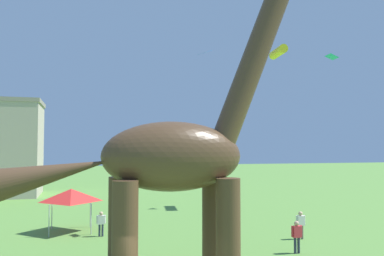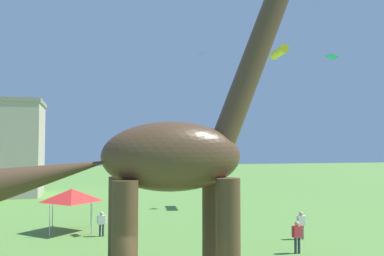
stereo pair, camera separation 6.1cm
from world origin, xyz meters
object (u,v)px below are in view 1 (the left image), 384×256
festival_canopy_tent (71,195)px  kite_mid_left (275,52)px  person_watching_child (297,234)px  kite_far_left (332,57)px  dinosaur_sculpture (171,156)px  kite_near_low (205,53)px  person_strolling_adult (101,221)px  person_photographer (126,229)px  person_vendor_side (301,222)px

festival_canopy_tent → kite_mid_left: (19.47, 6.94, 13.07)m
person_watching_child → kite_far_left: size_ratio=2.36×
kite_far_left → kite_mid_left: size_ratio=0.23×
person_watching_child → kite_mid_left: (7.15, 16.28, 14.52)m
kite_far_left → kite_mid_left: (5.48, 17.38, 4.67)m
dinosaur_sculpture → festival_canopy_tent: (-4.48, 12.30, -2.96)m
kite_far_left → kite_near_low: (-5.02, 7.58, 1.67)m
person_strolling_adult → kite_mid_left: (17.49, 9.00, 14.62)m
kite_far_left → person_photographer: bearing=145.9°
kite_mid_left → person_photographer: bearing=-147.3°
dinosaur_sculpture → kite_far_left: 11.11m
kite_far_left → kite_near_low: bearing=123.5°
person_watching_child → kite_near_low: (-3.35, 6.48, 11.52)m
person_strolling_adult → kite_mid_left: size_ratio=0.50×
person_photographer → kite_near_low: 13.16m
festival_canopy_tent → kite_mid_left: size_ratio=0.97×
festival_canopy_tent → kite_near_low: size_ratio=2.91×
kite_far_left → kite_near_low: kite_near_low is taller
dinosaur_sculpture → person_watching_child: dinosaur_sculpture is taller
festival_canopy_tent → kite_near_low: kite_near_low is taller
kite_mid_left → kite_near_low: bearing=-137.0°
person_strolling_adult → person_photographer: bearing=-10.8°
person_photographer → person_vendor_side: (10.87, -2.97, 0.42)m
person_vendor_side → kite_near_low: 13.18m
person_photographer → festival_canopy_tent: bearing=57.5°
person_photographer → person_watching_child: 10.69m
person_vendor_side → person_watching_child: bearing=123.6°
person_vendor_side → festival_canopy_tent: 15.75m
person_strolling_adult → festival_canopy_tent: size_ratio=0.52×
person_watching_child → kite_near_low: kite_near_low is taller
dinosaur_sculpture → person_photographer: (-1.00, 8.96, -4.85)m
kite_far_left → kite_mid_left: 18.82m
person_watching_child → festival_canopy_tent: festival_canopy_tent is taller
person_strolling_adult → festival_canopy_tent: (-1.98, 2.07, 1.55)m
person_watching_child → person_strolling_adult: bearing=56.8°
person_vendor_side → kite_near_low: kite_near_low is taller
person_vendor_side → person_strolling_adult: size_ratio=1.08×
person_photographer → dinosaur_sculpture: bearing=-162.3°
person_watching_child → kite_far_left: 10.05m
person_photographer → kite_mid_left: 24.19m
person_vendor_side → person_watching_child: 3.65m
person_watching_child → kite_near_low: size_ratio=1.66×
dinosaur_sculpture → kite_far_left: dinosaur_sculpture is taller
person_photographer → person_strolling_adult: bearing=61.1°
person_watching_child → person_photographer: bearing=57.8°
dinosaur_sculpture → person_strolling_adult: size_ratio=9.29×
festival_canopy_tent → kite_mid_left: kite_mid_left is taller
person_vendor_side → person_watching_child: size_ratio=0.99×
person_vendor_side → person_strolling_adult: bearing=48.6°
festival_canopy_tent → kite_far_left: kite_far_left is taller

